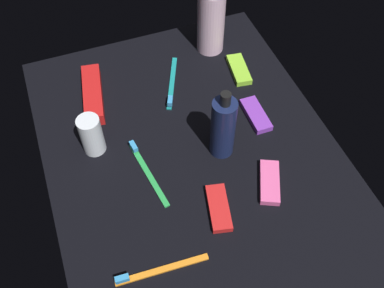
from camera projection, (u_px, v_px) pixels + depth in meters
The scene contains 12 objects.
ground_plane at pixel (192, 154), 99.65cm from camera, with size 84.00×64.00×1.20cm, color black.
lotion_bottle at pixel (223, 127), 93.25cm from camera, with size 5.30×5.30×18.11cm.
bodywash_bottle at pixel (211, 21), 112.87cm from camera, with size 7.06×7.06×19.66cm.
deodorant_stick at pixel (91, 135), 95.85cm from camera, with size 4.97×4.97×9.80cm, color silver.
toothbrush_teal at pixel (172, 85), 110.86cm from camera, with size 16.98×8.29×2.10cm.
toothbrush_green at pixel (146, 169), 95.63cm from camera, with size 17.98×3.84×2.10cm.
toothbrush_orange at pixel (156, 271), 82.16cm from camera, with size 2.28×18.04×2.10cm.
toothpaste_box_red at pixel (93, 94), 107.57cm from camera, with size 17.60×4.40×3.20cm, color red.
snack_bar_purple at pixel (256, 115), 104.76cm from camera, with size 10.40×4.00×1.50cm, color purple.
snack_bar_pink at pixel (270, 182), 93.53cm from camera, with size 10.40×4.00×1.50cm, color #E55999.
snack_bar_lime at pixel (239, 70), 113.92cm from camera, with size 10.40×4.00×1.50cm, color #8CD133.
snack_bar_red at pixel (218, 208), 89.81cm from camera, with size 10.40×4.00×1.50cm, color red.
Camera 1 is at (-54.20, 20.25, 80.56)cm, focal length 41.37 mm.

